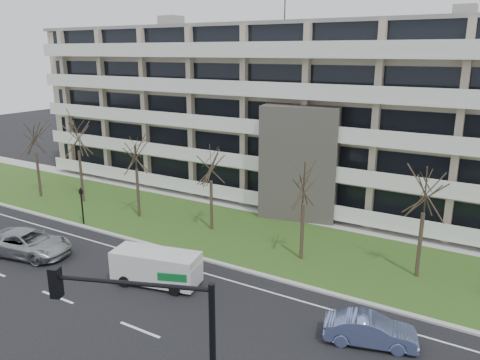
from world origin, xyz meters
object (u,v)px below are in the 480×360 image
Objects in this scene: traffic_signal at (157,337)px; pedestrian_signal at (82,201)px; blue_sedan at (370,330)px; silver_pickup at (28,243)px; white_van at (157,265)px.

traffic_signal reaches higher than pedestrian_signal.
silver_pickup is at bearing 78.69° from blue_sedan.
white_van is 11.97m from traffic_signal.
traffic_signal is at bearing 137.98° from blue_sedan.
white_van reaches higher than blue_sedan.
silver_pickup is 1.12× the size of white_van.
pedestrian_signal is at bearing 64.49° from blue_sedan.
silver_pickup is 10.05m from white_van.
traffic_signal is (7.66, -8.70, 2.99)m from white_van.
traffic_signal is 23.10m from pedestrian_signal.
traffic_signal is at bearing -16.39° from pedestrian_signal.
silver_pickup is at bearing 174.62° from white_van.
traffic_signal reaches higher than silver_pickup.
pedestrian_signal is at bearing 145.69° from white_van.
blue_sedan is 10.88m from traffic_signal.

